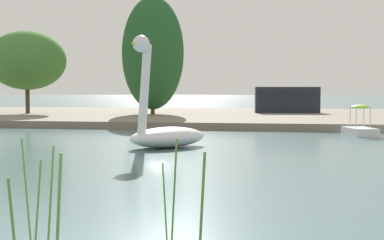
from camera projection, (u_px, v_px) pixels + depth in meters
The scene contains 7 objects.
shore_bank_far at pixel (250, 116), 38.80m from camera, with size 127.49×23.91×0.39m, color slate.
swan_boat at pixel (165, 128), 18.85m from camera, with size 3.14×3.27×3.91m.
pedal_boat_lime at pixel (360, 127), 24.11m from camera, with size 1.50×2.21×1.40m.
tree_broadleaf_left at pixel (27, 60), 38.70m from camera, with size 6.29×5.75×6.02m.
tree_willow_near_path at pixel (153, 53), 37.56m from camera, with size 6.31×6.13×8.31m.
parked_van at pixel (287, 99), 40.29m from camera, with size 4.92×2.37×1.95m.
reed_clump_foreground at pixel (83, 209), 6.09m from camera, with size 2.44×1.08×1.52m.
Camera 1 is at (2.54, -5.41, 2.00)m, focal length 49.80 mm.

